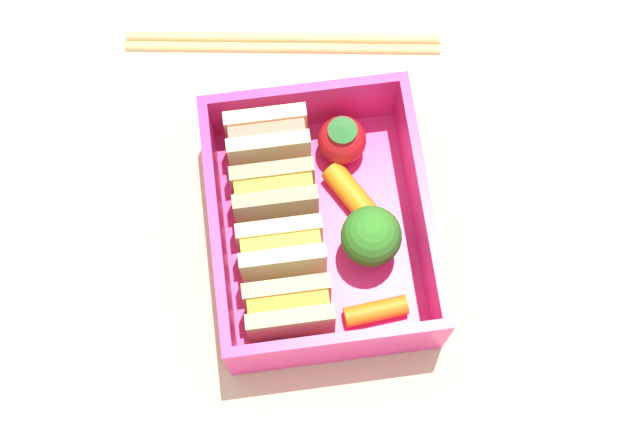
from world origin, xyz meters
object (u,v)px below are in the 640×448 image
(sandwich_center_left, at_px, (282,253))
(sandwich_center, at_px, (275,197))
(broccoli_floret, at_px, (371,237))
(carrot_stick_left, at_px, (351,193))
(chopstick_pair, at_px, (283,41))
(sandwich_center_right, at_px, (268,143))
(carrot_stick_far_left, at_px, (376,311))
(sandwich_left, at_px, (289,311))
(strawberry_far_left, at_px, (342,139))

(sandwich_center_left, distance_m, sandwich_center, 0.04)
(broccoli_floret, bearing_deg, carrot_stick_left, 10.26)
(carrot_stick_left, bearing_deg, sandwich_center, 92.70)
(broccoli_floret, xyz_separation_m, chopstick_pair, (0.16, 0.04, -0.03))
(sandwich_center_right, xyz_separation_m, carrot_stick_far_left, (-0.11, -0.05, -0.02))
(carrot_stick_far_left, bearing_deg, sandwich_left, 86.84)
(sandwich_center_right, bearing_deg, carrot_stick_far_left, -154.87)
(strawberry_far_left, bearing_deg, carrot_stick_left, -177.90)
(sandwich_center_left, bearing_deg, sandwich_center_right, 0.00)
(sandwich_center_left, relative_size, sandwich_center_right, 1.00)
(sandwich_center_right, xyz_separation_m, broccoli_floret, (-0.07, -0.05, 0.00))
(broccoli_floret, distance_m, chopstick_pair, 0.17)
(sandwich_left, height_order, carrot_stick_left, sandwich_left)
(sandwich_center_left, distance_m, carrot_stick_left, 0.06)
(broccoli_floret, bearing_deg, carrot_stick_far_left, 176.76)
(carrot_stick_far_left, xyz_separation_m, strawberry_far_left, (0.11, 0.01, 0.01))
(sandwich_center_left, xyz_separation_m, sandwich_center_right, (0.07, 0.00, 0.00))
(sandwich_center_left, bearing_deg, sandwich_left, 180.00)
(strawberry_far_left, bearing_deg, broccoli_floret, -173.66)
(sandwich_left, height_order, sandwich_center, same)
(sandwich_center_right, height_order, strawberry_far_left, sandwich_center_right)
(chopstick_pair, bearing_deg, broccoli_floret, -167.34)
(broccoli_floret, height_order, chopstick_pair, broccoli_floret)
(sandwich_center_left, height_order, broccoli_floret, sandwich_center_left)
(sandwich_center, distance_m, sandwich_center_right, 0.04)
(carrot_stick_far_left, distance_m, chopstick_pair, 0.20)
(sandwich_center_left, xyz_separation_m, sandwich_center, (0.04, 0.00, 0.00))
(carrot_stick_far_left, bearing_deg, sandwich_center_left, 53.22)
(carrot_stick_far_left, bearing_deg, chopstick_pair, 9.47)
(sandwich_center, xyz_separation_m, chopstick_pair, (0.13, -0.02, -0.03))
(carrot_stick_left, height_order, strawberry_far_left, strawberry_far_left)
(broccoli_floret, relative_size, carrot_stick_left, 1.09)
(sandwich_left, bearing_deg, sandwich_center, 0.00)
(sandwich_left, xyz_separation_m, sandwich_center, (0.07, 0.00, 0.00))
(strawberry_far_left, bearing_deg, chopstick_pair, 17.31)
(carrot_stick_left, bearing_deg, sandwich_left, 147.19)
(sandwich_left, relative_size, chopstick_pair, 0.23)
(sandwich_center, distance_m, broccoli_floret, 0.06)
(sandwich_center, height_order, carrot_stick_left, sandwich_center)
(carrot_stick_far_left, height_order, broccoli_floret, broccoli_floret)
(carrot_stick_left, distance_m, strawberry_far_left, 0.03)
(broccoli_floret, xyz_separation_m, carrot_stick_left, (0.04, 0.01, -0.02))
(carrot_stick_left, relative_size, strawberry_far_left, 1.11)
(sandwich_left, bearing_deg, sandwich_center_right, 0.00)
(carrot_stick_left, xyz_separation_m, strawberry_far_left, (0.03, 0.00, 0.01))
(sandwich_center, bearing_deg, carrot_stick_left, -87.30)
(sandwich_center, bearing_deg, sandwich_center_right, 0.00)
(carrot_stick_far_left, bearing_deg, sandwich_center_right, 25.13)
(sandwich_center, height_order, strawberry_far_left, sandwich_center)
(carrot_stick_far_left, relative_size, broccoli_floret, 0.86)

